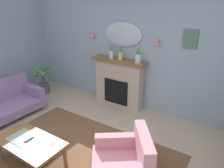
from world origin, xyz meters
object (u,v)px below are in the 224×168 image
Objects in this scene: coffee_table at (30,144)px; tv_remote at (29,140)px; wall_sconce_right at (157,41)px; armchair_near_fireplace at (126,159)px; mantel_vase_right at (138,56)px; mantel_vase_left at (120,53)px; wall_sconce_left at (92,34)px; mantel_vase_centre at (111,51)px; framed_picture at (190,39)px; fireplace at (119,83)px; wall_mirror at (123,35)px; potted_plant_corner_palm at (43,78)px.

coffee_table is 0.07m from tv_remote.
armchair_near_fireplace is (0.47, -2.03, -1.35)m from wall_sconce_right.
mantel_vase_right is 2.31m from armchair_near_fireplace.
mantel_vase_right is at bearing 0.00° from mantel_vase_left.
mantel_vase_right is 2.55× the size of wall_sconce_left.
mantel_vase_centre is 1.76m from framed_picture.
tv_remote is at bearing -156.48° from armchair_near_fireplace.
mantel_vase_centre is at bearing -171.94° from fireplace.
wall_sconce_right is at bearing 102.95° from armchair_near_fireplace.
wall_sconce_right reaches higher than coffee_table.
armchair_near_fireplace is (2.17, -2.03, -1.35)m from wall_sconce_left.
framed_picture is at bearing 84.99° from armchair_near_fireplace.
coffee_table is (0.81, -2.64, -1.28)m from wall_sconce_left.
mantel_vase_left is 0.35× the size of wall_mirror.
armchair_near_fireplace is at bearing -57.66° from wall_mirror.
mantel_vase_left is at bearing 123.56° from armchair_near_fireplace.
fireplace is at bearing -174.23° from framed_picture.
mantel_vase_right is at bearing 77.51° from tv_remote.
wall_mirror reaches higher than framed_picture.
armchair_near_fireplace is 1.26× the size of potted_plant_corner_palm.
potted_plant_corner_palm is at bearing -162.62° from wall_mirror.
wall_sconce_left reaches higher than coffee_table.
wall_sconce_right is (0.85, 0.09, 1.09)m from fireplace.
fireplace is 0.80m from mantel_vase_centre.
wall_mirror reaches higher than potted_plant_corner_palm.
coffee_table is at bearing -90.89° from wall_mirror.
tv_remote reaches higher than coffee_table.
wall_mirror is (-0.05, 0.17, 0.38)m from mantel_vase_left.
fireplace is 0.76m from mantel_vase_left.
coffee_table is (-0.09, -2.52, -0.94)m from mantel_vase_left.
armchair_near_fireplace is at bearing -95.01° from framed_picture.
wall_sconce_left is 1.89m from potted_plant_corner_palm.
armchair_near_fireplace is at bearing -51.54° from mantel_vase_centre.
potted_plant_corner_palm is (-2.10, 2.01, 0.05)m from coffee_table.
tv_remote is at bearing -102.49° from mantel_vase_right.
mantel_vase_right is 1.10m from framed_picture.
coffee_table is (-1.54, -2.70, -1.37)m from framed_picture.
wall_mirror is at bearing 106.39° from mantel_vase_left.
armchair_near_fireplace is (1.36, 0.61, -0.08)m from coffee_table.
mantel_vase_right is at bearing -3.24° from fireplace.
mantel_vase_centre is 2.20m from potted_plant_corner_palm.
wall_sconce_left is 1.00× the size of wall_sconce_right.
framed_picture is at bearing 59.93° from tv_remote.
wall_mirror reaches higher than mantel_vase_right.
wall_sconce_left is 3.04m from coffee_table.
mantel_vase_left is at bearing -7.59° from wall_sconce_left.
potted_plant_corner_palm is (-2.19, -0.50, -0.90)m from mantel_vase_left.
mantel_vase_right is 0.50m from wall_sconce_right.
wall_sconce_left is at bearing -176.63° from wall_mirror.
wall_sconce_left is at bearing 106.83° from tv_remote.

